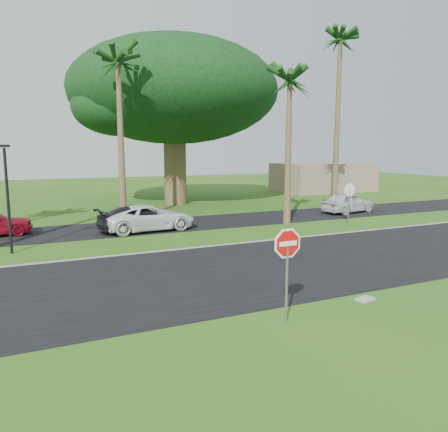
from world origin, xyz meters
TOP-DOWN VIEW (x-y plane):
  - ground at (0.00, 0.00)m, footprint 120.00×120.00m
  - road at (0.00, 2.00)m, footprint 120.00×8.00m
  - parking_strip at (0.00, 12.50)m, footprint 120.00×5.00m
  - curb at (0.00, 6.05)m, footprint 120.00×0.12m
  - stop_sign_near at (0.50, -3.00)m, footprint 1.05×0.07m
  - stop_sign_far at (12.00, 8.00)m, footprint 1.05×0.07m
  - palm_center at (0.00, 14.00)m, footprint 5.00×5.00m
  - palm_right_near at (9.00, 10.00)m, footprint 5.00×5.00m
  - palm_right_far at (15.00, 13.00)m, footprint 5.00×5.00m
  - canopy_tree at (6.00, 22.00)m, footprint 16.50×16.50m
  - streetlight_right at (-6.00, 8.50)m, footprint 0.45×0.25m
  - building_far at (24.00, 26.00)m, footprint 10.00×6.00m
  - car_dark at (0.33, 11.34)m, footprint 4.84×2.46m
  - car_minivan at (0.81, 11.22)m, footprint 5.25×2.76m
  - car_pickup at (15.42, 12.04)m, footprint 4.48×2.50m
  - utility_slab at (3.60, -2.51)m, footprint 0.60×0.43m

SIDE VIEW (x-z plane):
  - ground at x=0.00m, z-range 0.00..0.00m
  - road at x=0.00m, z-range 0.00..0.02m
  - parking_strip at x=0.00m, z-range 0.00..0.02m
  - curb at x=0.00m, z-range 0.00..0.06m
  - utility_slab at x=3.60m, z-range 0.00..0.06m
  - car_dark at x=0.33m, z-range 0.00..1.35m
  - car_minivan at x=0.81m, z-range 0.00..1.41m
  - car_pickup at x=15.42m, z-range 0.00..1.44m
  - building_far at x=24.00m, z-range 0.00..3.00m
  - stop_sign_near at x=0.50m, z-range 0.46..3.09m
  - stop_sign_far at x=12.00m, z-range 0.46..3.09m
  - streetlight_right at x=-6.00m, z-range 0.33..4.97m
  - palm_right_near at x=9.00m, z-range 3.44..12.94m
  - canopy_tree at x=6.00m, z-range 2.39..15.51m
  - palm_center at x=0.00m, z-range 3.91..14.41m
  - palm_right_far at x=15.00m, z-range 5.08..18.08m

